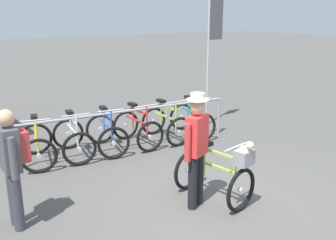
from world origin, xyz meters
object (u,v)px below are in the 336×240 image
(racked_bike_blue, at_px, (107,134))
(pedestrian_with_backpack, at_px, (13,162))
(person_with_featured_bike, at_px, (196,146))
(banner_flag, at_px, (213,36))
(racked_bike_red, at_px, (137,129))
(racked_bike_teal, at_px, (192,120))
(racked_bike_lime, at_px, (166,125))
(racked_bike_white, at_px, (73,139))
(racked_bike_yellow, at_px, (37,145))
(featured_bicycle, at_px, (220,172))

(racked_bike_blue, xyz_separation_m, pedestrian_with_backpack, (-2.23, -2.03, 0.57))
(person_with_featured_bike, bearing_deg, banner_flag, 47.64)
(racked_bike_red, distance_m, racked_bike_teal, 1.40)
(racked_bike_lime, bearing_deg, racked_bike_white, 176.07)
(racked_bike_lime, xyz_separation_m, pedestrian_with_backpack, (-3.62, -1.94, 0.57))
(racked_bike_white, height_order, racked_bike_teal, same)
(racked_bike_white, bearing_deg, pedestrian_with_backpack, -126.32)
(racked_bike_red, height_order, racked_bike_teal, same)
(racked_bike_blue, bearing_deg, racked_bike_red, -3.93)
(racked_bike_white, distance_m, racked_bike_blue, 0.70)
(racked_bike_red, bearing_deg, pedestrian_with_backpack, -145.86)
(racked_bike_blue, bearing_deg, pedestrian_with_backpack, -137.63)
(racked_bike_blue, xyz_separation_m, racked_bike_red, (0.70, -0.05, 0.00))
(racked_bike_lime, relative_size, banner_flag, 0.35)
(racked_bike_yellow, distance_m, racked_bike_lime, 2.80)
(featured_bicycle, bearing_deg, pedestrian_with_backpack, 160.47)
(person_with_featured_bike, relative_size, banner_flag, 0.54)
(racked_bike_lime, relative_size, person_with_featured_bike, 0.65)
(racked_bike_lime, xyz_separation_m, banner_flag, (1.66, 0.44, 1.86))
(racked_bike_red, bearing_deg, racked_bike_lime, -3.93)
(racked_bike_yellow, bearing_deg, racked_bike_blue, -3.93)
(banner_flag, bearing_deg, person_with_featured_bike, -132.36)
(racked_bike_white, relative_size, pedestrian_with_backpack, 0.71)
(featured_bicycle, xyz_separation_m, pedestrian_with_backpack, (-2.71, 0.96, 0.45))
(racked_bike_yellow, xyz_separation_m, racked_bike_red, (2.10, -0.14, 0.00))
(pedestrian_with_backpack, xyz_separation_m, banner_flag, (5.29, 2.38, 1.29))
(racked_bike_white, xyz_separation_m, featured_bicycle, (1.18, -3.04, 0.12))
(racked_bike_white, bearing_deg, racked_bike_teal, -3.93)
(person_with_featured_bike, bearing_deg, racked_bike_yellow, 116.74)
(pedestrian_with_backpack, bearing_deg, featured_bicycle, -19.53)
(racked_bike_yellow, height_order, racked_bike_red, same)
(racked_bike_red, distance_m, person_with_featured_bike, 2.96)
(racked_bike_white, distance_m, pedestrian_with_backpack, 2.64)
(racked_bike_red, relative_size, featured_bicycle, 0.89)
(pedestrian_with_backpack, bearing_deg, banner_flag, 24.23)
(racked_bike_white, bearing_deg, person_with_featured_bike, -74.66)
(racked_bike_yellow, bearing_deg, banner_flag, 3.23)
(racked_bike_red, relative_size, racked_bike_lime, 0.98)
(racked_bike_teal, distance_m, person_with_featured_bike, 3.44)
(racked_bike_white, xyz_separation_m, racked_bike_teal, (2.79, -0.19, 0.00))
(racked_bike_yellow, height_order, racked_bike_white, same)
(racked_bike_yellow, xyz_separation_m, racked_bike_blue, (1.40, -0.10, -0.00))
(racked_bike_white, xyz_separation_m, person_with_featured_bike, (0.81, -2.94, 0.58))
(racked_bike_blue, height_order, racked_bike_lime, same)
(racked_bike_lime, bearing_deg, racked_bike_teal, -3.93)
(racked_bike_teal, bearing_deg, banner_flag, 27.03)
(racked_bike_yellow, relative_size, racked_bike_white, 1.05)
(racked_bike_blue, height_order, featured_bicycle, featured_bicycle)
(racked_bike_white, distance_m, racked_bike_red, 1.40)
(racked_bike_blue, bearing_deg, racked_bike_lime, -3.93)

